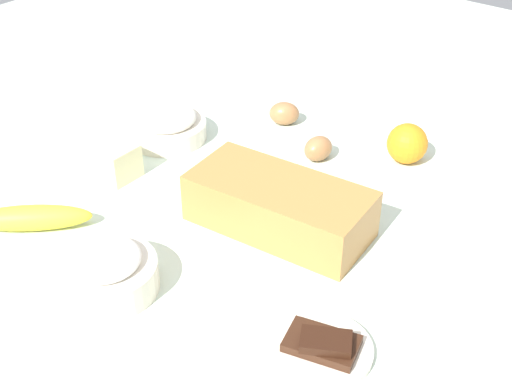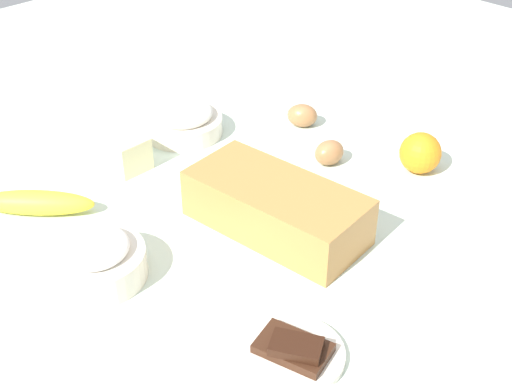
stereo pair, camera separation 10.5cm
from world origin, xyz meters
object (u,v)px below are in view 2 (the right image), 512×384
(loaf_pan, at_px, (276,207))
(egg_near_butter, at_px, (302,115))
(flour_bowl, at_px, (183,120))
(banana, at_px, (36,203))
(orange_fruit, at_px, (420,153))
(egg_beside_bowl, at_px, (329,153))
(chocolate_plate, at_px, (293,352))
(sugar_bowl, at_px, (95,259))
(butter_block, at_px, (123,151))

(loaf_pan, relative_size, egg_near_butter, 4.94)
(flour_bowl, height_order, banana, flour_bowl)
(orange_fruit, bearing_deg, egg_beside_bowl, -143.96)
(chocolate_plate, bearing_deg, egg_beside_bowl, 124.84)
(sugar_bowl, height_order, orange_fruit, orange_fruit)
(flour_bowl, bearing_deg, butter_block, -84.01)
(banana, relative_size, egg_near_butter, 3.22)
(butter_block, bearing_deg, orange_fruit, 43.31)
(egg_near_butter, bearing_deg, banana, -101.15)
(butter_block, bearing_deg, egg_beside_bowl, 46.43)
(egg_near_butter, distance_m, egg_beside_bowl, 0.15)
(sugar_bowl, relative_size, butter_block, 1.58)
(chocolate_plate, bearing_deg, banana, -172.44)
(sugar_bowl, xyz_separation_m, egg_beside_bowl, (0.03, 0.47, -0.01))
(flour_bowl, bearing_deg, banana, -83.71)
(loaf_pan, height_order, egg_near_butter, loaf_pan)
(orange_fruit, relative_size, egg_near_butter, 1.23)
(sugar_bowl, distance_m, chocolate_plate, 0.31)
(loaf_pan, bearing_deg, sugar_bowl, -116.54)
(banana, bearing_deg, loaf_pan, 39.06)
(loaf_pan, xyz_separation_m, orange_fruit, (0.06, 0.30, -0.01))
(sugar_bowl, bearing_deg, flour_bowl, 123.65)
(egg_beside_bowl, xyz_separation_m, chocolate_plate, (0.27, -0.38, -0.01))
(loaf_pan, xyz_separation_m, flour_bowl, (-0.34, 0.09, -0.01))
(flour_bowl, distance_m, egg_near_butter, 0.23)
(loaf_pan, distance_m, flour_bowl, 0.35)
(egg_near_butter, bearing_deg, egg_beside_bowl, -28.83)
(loaf_pan, height_order, chocolate_plate, loaf_pan)
(flour_bowl, distance_m, chocolate_plate, 0.60)
(sugar_bowl, distance_m, butter_block, 0.30)
(orange_fruit, xyz_separation_m, chocolate_plate, (0.14, -0.48, -0.03))
(sugar_bowl, xyz_separation_m, egg_near_butter, (-0.10, 0.54, -0.01))
(flour_bowl, relative_size, sugar_bowl, 1.05)
(banana, height_order, chocolate_plate, banana)
(egg_near_butter, height_order, chocolate_plate, egg_near_butter)
(egg_beside_bowl, bearing_deg, chocolate_plate, -55.16)
(loaf_pan, xyz_separation_m, sugar_bowl, (-0.10, -0.26, -0.01))
(loaf_pan, relative_size, orange_fruit, 4.00)
(orange_fruit, bearing_deg, chocolate_plate, -73.64)
(chocolate_plate, bearing_deg, butter_block, 167.12)
(banana, bearing_deg, sugar_bowl, -5.48)
(orange_fruit, distance_m, egg_near_butter, 0.26)
(chocolate_plate, bearing_deg, orange_fruit, 106.36)
(orange_fruit, height_order, egg_beside_bowl, orange_fruit)
(loaf_pan, relative_size, sugar_bowl, 2.05)
(egg_near_butter, bearing_deg, loaf_pan, -54.82)
(loaf_pan, distance_m, orange_fruit, 0.31)
(banana, relative_size, orange_fruit, 2.61)
(flour_bowl, xyz_separation_m, egg_near_butter, (0.14, 0.18, -0.01))
(sugar_bowl, height_order, egg_beside_bowl, sugar_bowl)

